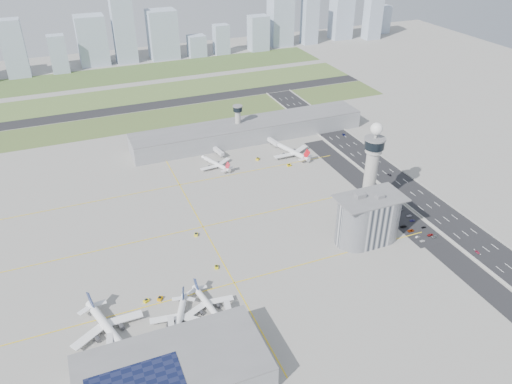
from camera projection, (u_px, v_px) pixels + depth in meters
name	position (u px, v px, depth m)	size (l,w,h in m)	color
ground	(277.00, 238.00, 318.38)	(1000.00, 1000.00, 0.00)	#99978F
grass_strip_0	(164.00, 118.00, 490.64)	(480.00, 50.00, 0.08)	#445628
grass_strip_1	(148.00, 94.00, 550.25)	(480.00, 60.00, 0.08)	#4C6B32
grass_strip_2	(135.00, 73.00, 613.83)	(480.00, 70.00, 0.08)	#445D2C
runway	(156.00, 105.00, 520.04)	(480.00, 22.00, 0.10)	black
highway	(423.00, 202.00, 355.90)	(28.00, 500.00, 0.10)	black
barrier_left	(407.00, 205.00, 351.05)	(0.60, 500.00, 1.20)	#9E9E99
barrier_right	(439.00, 197.00, 360.19)	(0.60, 500.00, 1.20)	#9E9E99
landside_road	(403.00, 216.00, 339.80)	(18.00, 260.00, 0.08)	black
parking_lot	(412.00, 226.00, 329.60)	(20.00, 44.00, 0.10)	black
taxiway_line_h_0	(234.00, 283.00, 281.48)	(260.00, 0.60, 0.01)	yellow
taxiway_line_h_1	(203.00, 227.00, 329.16)	(260.00, 0.60, 0.01)	yellow
taxiway_line_h_2	(180.00, 185.00, 376.84)	(260.00, 0.60, 0.01)	yellow
taxiway_line_v	(203.00, 227.00, 329.16)	(0.60, 260.00, 0.01)	yellow
control_tower	(372.00, 164.00, 330.31)	(14.00, 14.00, 64.50)	#ADAAA5
secondary_tower	(238.00, 120.00, 437.76)	(8.60, 8.60, 31.90)	#ADAAA5
admin_building	(368.00, 219.00, 310.04)	(42.00, 24.00, 33.50)	#B2B2B7
terminal_pier	(249.00, 130.00, 445.02)	(210.00, 32.00, 15.80)	gray
near_terminal	(173.00, 372.00, 221.16)	(84.00, 42.00, 13.00)	gray
airplane_near_a	(107.00, 324.00, 245.77)	(44.67, 37.97, 12.51)	white
airplane_near_b	(179.00, 317.00, 251.53)	(36.39, 30.93, 10.19)	white
airplane_near_c	(209.00, 303.00, 260.78)	(34.45, 29.28, 9.65)	white
airplane_far_a	(215.00, 161.00, 400.06)	(34.68, 29.48, 9.71)	white
airplane_far_b	(291.00, 148.00, 417.85)	(42.66, 36.26, 11.94)	white
jet_bridge_near_0	(110.00, 359.00, 231.55)	(14.00, 3.00, 5.70)	silver
jet_bridge_near_1	(173.00, 341.00, 241.35)	(14.00, 3.00, 5.70)	silver
jet_bridge_near_2	(231.00, 323.00, 251.14)	(14.00, 3.00, 5.70)	silver
jet_bridge_far_0	(215.00, 150.00, 422.48)	(14.00, 3.00, 5.70)	silver
jet_bridge_far_1	(269.00, 140.00, 438.80)	(14.00, 3.00, 5.70)	silver
tug_0	(146.00, 301.00, 267.98)	(2.04, 2.96, 1.72)	yellow
tug_1	(160.00, 298.00, 269.39)	(2.19, 3.18, 1.85)	#D88E01
tug_2	(216.00, 267.00, 292.40)	(2.01, 2.92, 1.70)	yellow
tug_3	(196.00, 234.00, 320.36)	(2.17, 3.16, 1.84)	yellow
tug_4	(258.00, 159.00, 412.14)	(2.35, 3.42, 1.99)	yellow
tug_5	(289.00, 165.00, 402.61)	(2.15, 3.12, 1.82)	#D2AF00
car_lot_0	(423.00, 241.00, 314.87)	(1.37, 3.40, 1.16)	silver
car_lot_1	(418.00, 237.00, 318.59)	(1.20, 3.44, 1.13)	#9E9E9E
car_lot_2	(411.00, 231.00, 324.41)	(2.15, 4.67, 1.30)	#8C2B08
car_lot_3	(404.00, 226.00, 328.51)	(1.81, 4.44, 1.29)	black
car_lot_4	(396.00, 219.00, 336.11)	(1.45, 3.60, 1.23)	#112B4F
car_lot_5	(389.00, 214.00, 340.86)	(1.33, 3.81, 1.26)	silver
car_lot_6	(435.00, 236.00, 318.87)	(1.94, 4.22, 1.17)	slate
car_lot_7	(430.00, 235.00, 320.39)	(1.74, 4.29, 1.25)	maroon
car_lot_8	(424.00, 227.00, 327.82)	(1.29, 3.21, 1.09)	black
car_lot_9	(412.00, 221.00, 334.49)	(1.21, 3.48, 1.15)	#1D184C
car_lot_10	(409.00, 216.00, 339.60)	(1.84, 3.99, 1.11)	#B6B3C1
car_lot_11	(401.00, 210.00, 346.01)	(1.54, 3.79, 1.10)	slate
car_hw_0	(477.00, 252.00, 305.03)	(1.33, 3.30, 1.13)	#A32243
car_hw_1	(390.00, 175.00, 389.21)	(1.21, 3.48, 1.15)	black
car_hw_2	(344.00, 135.00, 454.66)	(1.99, 4.31, 1.20)	#101655
car_hw_4	(301.00, 115.00, 494.49)	(1.54, 3.84, 1.31)	#8B95A1
skyline_bldg_5	(14.00, 49.00, 585.78)	(25.49, 20.39, 66.89)	#9EADC1
skyline_bldg_6	(58.00, 54.00, 605.41)	(20.04, 16.03, 45.20)	#9EADC1
skyline_bldg_7	(92.00, 40.00, 630.52)	(35.76, 28.61, 61.22)	#9EADC1
skyline_bldg_8	(124.00, 30.00, 633.68)	(26.33, 21.06, 83.39)	#9EADC1
skyline_bldg_9	(163.00, 34.00, 655.95)	(36.96, 29.57, 62.11)	#9EADC1
skyline_bldg_10	(197.00, 46.00, 671.91)	(23.01, 18.41, 27.75)	#9EADC1
skyline_bldg_11	(221.00, 39.00, 680.20)	(20.22, 16.18, 38.97)	#9EADC1
skyline_bldg_12	(258.00, 33.00, 694.13)	(26.14, 20.92, 46.89)	#9EADC1
skyline_bldg_13	(281.00, 16.00, 707.65)	(32.26, 25.81, 81.20)	#9EADC1
skyline_bldg_14	(310.00, 19.00, 719.55)	(21.59, 17.28, 68.75)	#9EADC1
skyline_bldg_15	(341.00, 17.00, 747.16)	(30.25, 24.20, 63.40)	#9EADC1
skyline_bldg_16	(373.00, 14.00, 743.44)	(23.04, 18.43, 71.56)	#9EADC1
skyline_bldg_17	(382.00, 19.00, 784.89)	(22.64, 18.11, 41.06)	#9EADC1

